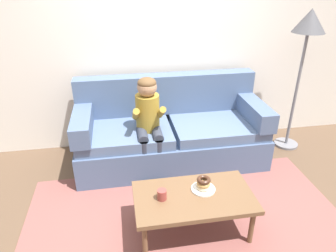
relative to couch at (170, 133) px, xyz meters
The scene contains 13 objects.
ground 0.92m from the couch, 93.09° to the right, with size 10.00×10.00×0.00m, color brown.
wall_back 1.19m from the couch, 94.81° to the left, with size 8.00×0.10×2.80m, color silver.
area_rug 1.16m from the couch, 92.39° to the right, with size 2.96×1.68×0.01m, color brown.
couch is the anchor object (origin of this frame).
coffee_table 1.21m from the couch, 90.70° to the right, with size 1.01×0.57×0.39m.
person_child 0.47m from the couch, 142.70° to the right, with size 0.34×0.58×1.10m.
plate 1.16m from the couch, 85.86° to the right, with size 0.21×0.21×0.01m, color white.
donut 1.16m from the couch, 85.86° to the right, with size 0.12×0.12×0.04m, color beige.
donut_second 1.16m from the couch, 85.86° to the right, with size 0.12×0.12×0.04m, color tan.
donut_third 1.16m from the couch, 85.86° to the right, with size 0.12×0.12×0.04m, color #422619.
mug 1.25m from the couch, 103.37° to the right, with size 0.08×0.08×0.09m, color #993D38.
toy_controller 1.02m from the couch, 65.26° to the right, with size 0.23×0.09×0.05m.
floor_lamp 1.93m from the couch, ahead, with size 0.37×0.37×1.72m.
Camera 1 is at (-0.54, -2.36, 2.09)m, focal length 33.01 mm.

